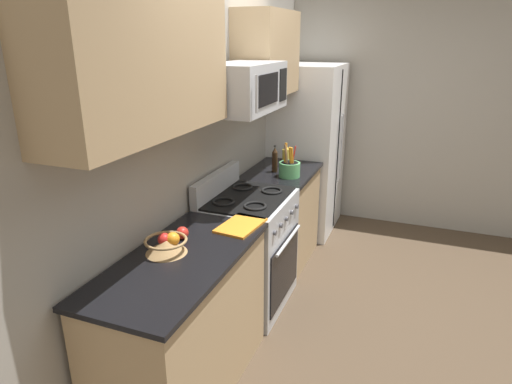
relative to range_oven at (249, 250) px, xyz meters
The scene contains 16 objects.
ground_plane 0.80m from the range_oven, 90.00° to the right, with size 16.00×16.00×0.00m, color #473828.
wall_back 0.90m from the range_oven, 90.00° to the left, with size 8.00×0.10×2.60m, color #9E998E.
counter_left 1.03m from the range_oven, behind, with size 1.27×0.60×0.91m.
range_oven is the anchor object (origin of this frame).
counter_right 0.81m from the range_oven, ahead, with size 0.85×0.60×0.91m.
refrigerator 1.75m from the range_oven, ahead, with size 0.87×0.71×1.82m.
wall_right 2.46m from the range_oven, 16.10° to the right, with size 0.10×8.00×2.60m, color #9E998E.
microwave 1.27m from the range_oven, 90.03° to the left, with size 0.76×0.44×0.34m.
upper_cabinets_left 1.81m from the range_oven, behind, with size 1.26×0.34×0.70m.
upper_cabinets_right 1.70m from the range_oven, 10.23° to the left, with size 0.84×0.34×0.70m.
utensil_crock 0.85m from the range_oven, 10.73° to the right, with size 0.19×0.19×0.30m.
fruit_basket 1.11m from the range_oven, behind, with size 0.25×0.25×0.11m.
apple_loose 0.94m from the range_oven, behind, with size 0.08×0.08×0.08m, color red.
cutting_board 0.69m from the range_oven, 163.19° to the right, with size 0.35×0.22×0.02m, color orange.
bottle_soy 0.94m from the range_oven, ahead, with size 0.05×0.05×0.25m.
bottle_oil 1.12m from the range_oven, ahead, with size 0.07×0.07×0.22m.
Camera 1 is at (-2.94, -0.56, 2.08)m, focal length 30.94 mm.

